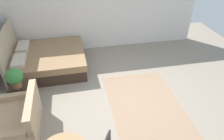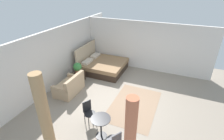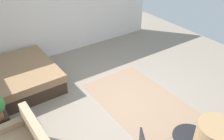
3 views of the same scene
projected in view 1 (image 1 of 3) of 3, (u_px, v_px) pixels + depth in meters
name	position (u px, v px, depth m)	size (l,w,h in m)	color
ground_plane	(125.00, 103.00, 5.16)	(9.25, 9.52, 0.02)	gray
wall_right	(103.00, 12.00, 7.02)	(0.12, 6.52, 2.52)	silver
area_rug	(145.00, 104.00, 5.10)	(2.55, 1.67, 0.01)	#93755B
bed	(46.00, 60.00, 6.30)	(2.00, 2.15, 1.33)	#38281E
couch	(20.00, 120.00, 4.29)	(1.26, 0.83, 0.84)	tan
nightstand	(20.00, 92.00, 5.10)	(0.46, 0.39, 0.48)	#38281E
potted_plant	(14.00, 77.00, 4.74)	(0.38, 0.38, 0.49)	#935B3D
vase	(16.00, 78.00, 5.01)	(0.10, 0.10, 0.20)	silver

